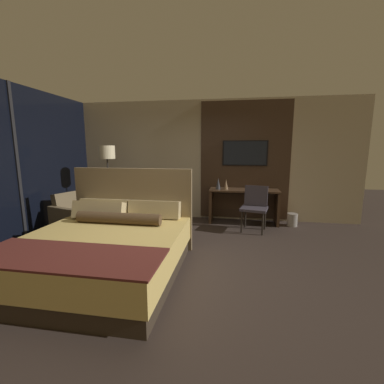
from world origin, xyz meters
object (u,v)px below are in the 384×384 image
at_px(tv, 245,153).
at_px(desk, 244,201).
at_px(desk_chair, 255,204).
at_px(waste_bin, 292,220).
at_px(floor_lamp, 107,159).
at_px(vase_tall, 218,184).
at_px(bed, 106,248).
at_px(vase_short, 226,184).
at_px(armchair_by_window, 75,219).

bearing_deg(tv, desk, -90.00).
height_order(desk_chair, waste_bin, desk_chair).
bearing_deg(floor_lamp, tv, 16.41).
bearing_deg(waste_bin, vase_tall, -179.89).
distance_m(floor_lamp, vase_tall, 2.49).
xyz_separation_m(bed, floor_lamp, (-1.01, 2.11, 1.12)).
bearing_deg(vase_short, tv, 36.65).
bearing_deg(vase_short, floor_lamp, -167.43).
distance_m(desk, waste_bin, 1.13).
distance_m(desk, vase_short, 0.56).
distance_m(tv, desk_chair, 1.27).
height_order(desk_chair, vase_tall, vase_tall).
distance_m(desk_chair, vase_tall, 0.96).
bearing_deg(armchair_by_window, desk_chair, -59.69).
height_order(bed, vase_tall, bed).
height_order(vase_tall, waste_bin, vase_tall).
distance_m(bed, vase_tall, 3.03).
relative_size(bed, tv, 2.15).
distance_m(vase_short, waste_bin, 1.64).
bearing_deg(armchair_by_window, waste_bin, -56.91).
height_order(desk_chair, armchair_by_window, desk_chair).
height_order(tv, waste_bin, tv).
bearing_deg(armchair_by_window, tv, -47.88).
bearing_deg(waste_bin, tv, 163.62).
xyz_separation_m(tv, waste_bin, (1.06, -0.31, -1.44)).
relative_size(bed, vase_short, 9.78).
bearing_deg(vase_tall, tv, 28.56).
height_order(bed, waste_bin, bed).
height_order(tv, vase_short, tv).
bearing_deg(floor_lamp, waste_bin, 7.88).
distance_m(desk, floor_lamp, 3.16).
bearing_deg(armchair_by_window, bed, -117.58).
height_order(armchair_by_window, vase_short, vase_short).
bearing_deg(desk_chair, vase_tall, 165.02).
height_order(desk_chair, vase_short, vase_short).
bearing_deg(vase_tall, desk, 9.82).
height_order(tv, floor_lamp, tv).
xyz_separation_m(desk, floor_lamp, (-2.94, -0.65, 0.95)).
xyz_separation_m(floor_lamp, waste_bin, (4.00, 0.55, -1.33)).
bearing_deg(vase_short, armchair_by_window, -157.68).
bearing_deg(tv, floor_lamp, -163.59).
bearing_deg(waste_bin, armchair_by_window, -164.78).
bearing_deg(waste_bin, floor_lamp, -172.12).
bearing_deg(desk, tv, 90.00).
xyz_separation_m(tv, floor_lamp, (-2.94, -0.87, -0.11)).
xyz_separation_m(armchair_by_window, vase_short, (2.96, 1.22, 0.60)).
distance_m(vase_tall, vase_short, 0.18).
relative_size(armchair_by_window, vase_tall, 3.46).
xyz_separation_m(bed, tv, (1.92, 2.98, 1.23)).
height_order(tv, armchair_by_window, tv).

